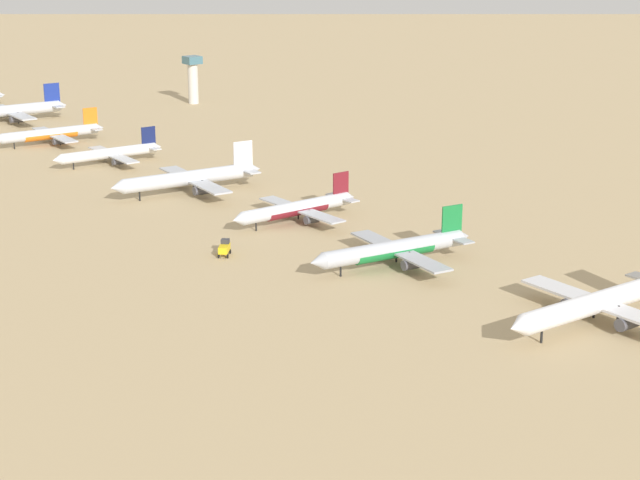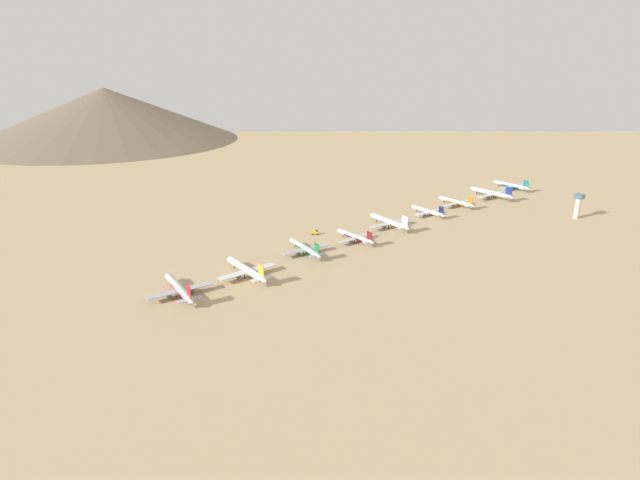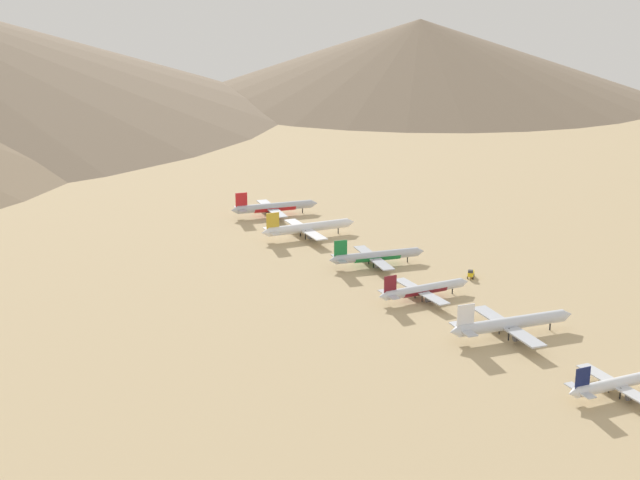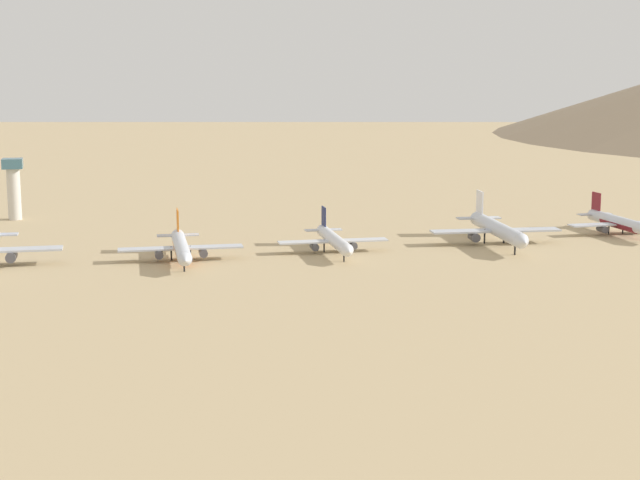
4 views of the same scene
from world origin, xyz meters
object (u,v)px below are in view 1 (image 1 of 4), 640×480
Objects in this scene: parked_jet_2 at (51,134)px; parked_jet_4 at (190,178)px; parked_jet_1 at (9,111)px; control_tower at (193,77)px; parked_jet_5 at (298,208)px; parked_jet_6 at (395,249)px; parked_jet_7 at (599,303)px; parked_jet_3 at (110,153)px; service_truck at (224,248)px.

parked_jet_4 reaches higher than parked_jet_2.
parked_jet_1 is 2.38× the size of control_tower.
parked_jet_1 is 1.25× the size of parked_jet_5.
parked_jet_1 reaches higher than parked_jet_4.
parked_jet_5 is 0.92× the size of parked_jet_6.
parked_jet_7 is at bearing 94.60° from parked_jet_4.
control_tower is (-92.90, -51.76, 8.52)m from parked_jet_2.
parked_jet_3 is at bearing -86.12° from parked_jet_7.
parked_jet_6 is (-3.35, 93.75, -0.51)m from parked_jet_4.
parked_jet_6 is 8.38× the size of service_truck.
parked_jet_2 is 98.97m from parked_jet_4.
control_tower is at bearing -120.47° from parked_jet_4.
parked_jet_6 is at bearing 90.82° from parked_jet_1.
parked_jet_1 is 1.30× the size of parked_jet_3.
control_tower is (-90.32, -97.49, 8.76)m from parked_jet_3.
parked_jet_3 is at bearing -88.17° from parked_jet_4.
service_truck is at bearing 78.25° from parked_jet_3.
control_tower reaches higher than parked_jet_2.
parked_jet_7 reaches higher than parked_jet_3.
parked_jet_2 is 146.34m from parked_jet_5.
service_truck is (21.15, 159.82, -2.16)m from parked_jet_2.
parked_jet_7 is (-12.18, 302.23, -0.23)m from parked_jet_1.
parked_jet_3 is at bearing -84.76° from parked_jet_5.
parked_jet_7 is 2.27× the size of control_tower.
control_tower is at bearing -104.35° from parked_jet_7.
service_truck is (23.73, 114.08, -1.92)m from parked_jet_3.
parked_jet_7 is at bearing 113.04° from service_truck.
parked_jet_7 is at bearing 93.76° from parked_jet_2.
parked_jet_1 is 9.62× the size of service_truck.
service_truck is at bearing 83.28° from parked_jet_1.
parked_jet_3 is 116.54m from service_truck.
parked_jet_7 is at bearing 75.65° from control_tower.
parked_jet_2 is 0.87× the size of parked_jet_7.
parked_jet_6 is (-5.04, 146.89, 0.45)m from parked_jet_3.
parked_jet_3 is at bearing -88.03° from parked_jet_6.
parked_jet_7 is at bearing 93.88° from parked_jet_3.
control_tower reaches higher than service_truck.
service_truck is at bearing 67.35° from parked_jet_4.
parked_jet_5 is at bearing 99.06° from parked_jet_4.
control_tower is at bearing -109.24° from parked_jet_6.
parked_jet_2 is 7.98× the size of service_truck.
parked_jet_6 reaches higher than parked_jet_3.
parked_jet_1 is at bearing -89.18° from parked_jet_6.
parked_jet_1 is at bearing -87.69° from parked_jet_7.
parked_jet_1 is at bearing -89.93° from parked_jet_4.
service_truck is at bearing 82.46° from parked_jet_2.
control_tower is at bearing -112.32° from parked_jet_5.
parked_jet_7 is 9.18× the size of service_truck.
parked_jet_4 is at bearing 91.83° from parked_jet_3.
parked_jet_5 is (-9.19, 100.13, 0.10)m from parked_jet_3.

